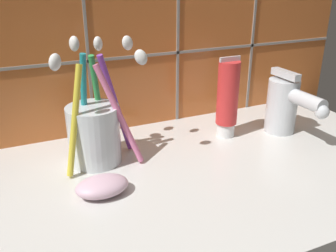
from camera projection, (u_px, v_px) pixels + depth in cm
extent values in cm
cube|color=silver|center=(222.00, 170.00, 57.42)|extent=(66.20, 39.96, 2.00)
cube|color=#C6662D|center=(168.00, 26.00, 66.93)|extent=(76.20, 1.50, 40.12)
cube|color=gray|center=(170.00, 53.00, 68.10)|extent=(76.20, 0.24, 0.50)
cube|color=gray|center=(86.00, 32.00, 60.59)|extent=(0.50, 0.24, 40.12)
cube|color=gray|center=(178.00, 26.00, 66.84)|extent=(0.50, 0.24, 40.12)
cube|color=gray|center=(254.00, 21.00, 73.10)|extent=(0.50, 0.24, 40.12)
cylinder|color=silver|center=(94.00, 135.00, 56.26)|extent=(7.88, 7.88, 8.94)
cylinder|color=purple|center=(116.00, 105.00, 56.79)|extent=(5.51, 2.64, 16.24)
ellipsoid|color=white|center=(127.00, 43.00, 54.91)|extent=(2.54, 1.95, 2.58)
cylinder|color=green|center=(98.00, 104.00, 57.90)|extent=(2.94, 3.81, 15.85)
ellipsoid|color=white|center=(98.00, 44.00, 56.00)|extent=(2.23, 2.45, 2.49)
cylinder|color=teal|center=(84.00, 107.00, 55.62)|extent=(1.80, 2.93, 16.37)
ellipsoid|color=white|center=(74.00, 44.00, 52.72)|extent=(1.88, 2.26, 2.38)
cylinder|color=yellow|center=(74.00, 121.00, 51.63)|extent=(4.39, 3.31, 15.55)
ellipsoid|color=white|center=(55.00, 62.00, 46.54)|extent=(2.53, 2.28, 2.54)
cylinder|color=pink|center=(120.00, 115.00, 54.32)|extent=(6.51, 3.60, 15.29)
ellipsoid|color=white|center=(141.00, 57.00, 50.98)|extent=(2.70, 2.17, 2.67)
cylinder|color=white|center=(225.00, 129.00, 66.39)|extent=(3.13, 3.13, 2.41)
cylinder|color=red|center=(228.00, 93.00, 63.77)|extent=(3.68, 3.68, 10.98)
cube|color=silver|center=(230.00, 59.00, 61.46)|extent=(3.87, 0.36, 0.80)
cylinder|color=silver|center=(282.00, 106.00, 66.91)|extent=(5.44, 5.44, 9.65)
cylinder|color=silver|center=(302.00, 99.00, 62.16)|extent=(2.68, 8.97, 2.45)
sphere|color=silver|center=(322.00, 112.00, 58.79)|extent=(2.29, 2.29, 2.29)
cube|color=silver|center=(286.00, 74.00, 64.63)|extent=(1.55, 6.03, 1.20)
ellipsoid|color=#DBB2C6|center=(102.00, 186.00, 49.02)|extent=(7.04, 4.91, 2.47)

